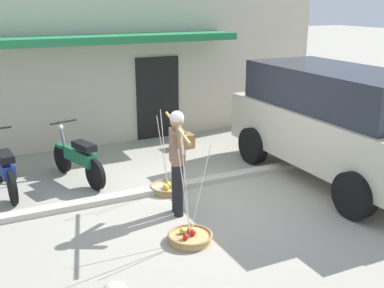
% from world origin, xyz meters
% --- Properties ---
extents(ground_plane, '(90.00, 90.00, 0.00)m').
position_xyz_m(ground_plane, '(0.00, 0.00, 0.00)').
color(ground_plane, '#9E998C').
extents(sidewalk_curb, '(20.00, 0.24, 0.10)m').
position_xyz_m(sidewalk_curb, '(0.00, 0.70, 0.05)').
color(sidewalk_curb, '#BAB4A5').
rests_on(sidewalk_curb, ground).
extents(fruit_vendor, '(0.49, 1.84, 1.70)m').
position_xyz_m(fruit_vendor, '(-0.54, -0.23, 0.98)').
color(fruit_vendor, black).
rests_on(fruit_vendor, ground).
extents(fruit_basket_left_side, '(0.65, 0.65, 1.45)m').
position_xyz_m(fruit_basket_left_side, '(-0.76, -1.15, 0.08)').
color(fruit_basket_left_side, tan).
rests_on(fruit_basket_left_side, ground).
extents(fruit_basket_right_side, '(0.65, 0.65, 1.45)m').
position_xyz_m(fruit_basket_right_side, '(-0.32, 0.68, 0.07)').
color(fruit_basket_right_side, tan).
rests_on(fruit_basket_right_side, ground).
extents(motorcycle_nearest_shop, '(0.54, 1.82, 1.09)m').
position_xyz_m(motorcycle_nearest_shop, '(-2.92, 1.90, 0.45)').
color(motorcycle_nearest_shop, black).
rests_on(motorcycle_nearest_shop, ground).
extents(motorcycle_second_in_row, '(0.68, 1.77, 1.09)m').
position_xyz_m(motorcycle_second_in_row, '(-1.62, 1.88, 0.45)').
color(motorcycle_second_in_row, black).
rests_on(motorcycle_second_in_row, ground).
extents(parked_truck, '(2.20, 4.83, 2.10)m').
position_xyz_m(parked_truck, '(2.85, -0.11, 1.13)').
color(parked_truck, beige).
rests_on(parked_truck, ground).
extents(storefront_building, '(13.00, 6.00, 4.20)m').
position_xyz_m(storefront_building, '(-1.08, 6.50, 2.10)').
color(storefront_building, beige).
rests_on(storefront_building, ground).
extents(wooden_crate, '(0.44, 0.36, 0.32)m').
position_xyz_m(wooden_crate, '(1.06, 2.93, 0.16)').
color(wooden_crate, olive).
rests_on(wooden_crate, ground).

